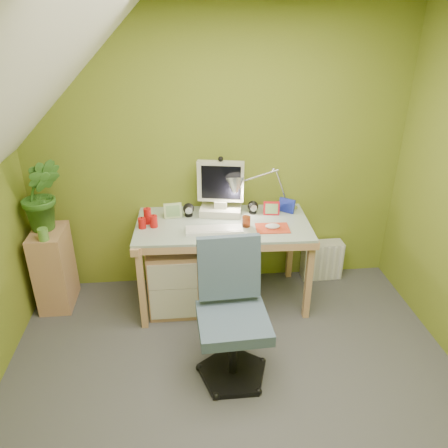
{
  "coord_description": "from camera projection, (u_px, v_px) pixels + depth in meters",
  "views": [
    {
      "loc": [
        -0.29,
        -1.92,
        2.29
      ],
      "look_at": [
        0.0,
        1.0,
        0.85
      ],
      "focal_mm": 35.0,
      "sensor_mm": 36.0,
      "label": 1
    }
  ],
  "objects": [
    {
      "name": "mousepad",
      "position": [
        272.0,
        228.0,
        3.43
      ],
      "size": [
        0.27,
        0.2,
        0.01
      ],
      "primitive_type": "cube",
      "rotation": [
        0.0,
        0.0,
        -0.05
      ],
      "color": "red",
      "rests_on": "desk"
    },
    {
      "name": "amber_tumbler",
      "position": [
        246.0,
        221.0,
        3.45
      ],
      "size": [
        0.07,
        0.07,
        0.08
      ],
      "primitive_type": "cylinder",
      "rotation": [
        0.0,
        0.0,
        -0.15
      ],
      "color": "#8F3514",
      "rests_on": "desk"
    },
    {
      "name": "photo_frame_green",
      "position": [
        173.0,
        211.0,
        3.59
      ],
      "size": [
        0.15,
        0.03,
        0.13
      ],
      "primitive_type": "cube",
      "rotation": [
        0.0,
        0.0,
        0.09
      ],
      "color": "#ABC386",
      "rests_on": "desk"
    },
    {
      "name": "floor",
      "position": [
        239.0,
        415.0,
        2.76
      ],
      "size": [
        3.2,
        3.2,
        0.01
      ],
      "primitive_type": "cube",
      "color": "#4A4A4F",
      "rests_on": "ground"
    },
    {
      "name": "keyboard",
      "position": [
        214.0,
        230.0,
        3.39
      ],
      "size": [
        0.44,
        0.15,
        0.02
      ],
      "primitive_type": "cube",
      "rotation": [
        0.0,
        0.0,
        -0.02
      ],
      "color": "white",
      "rests_on": "desk"
    },
    {
      "name": "desk",
      "position": [
        223.0,
        262.0,
        3.69
      ],
      "size": [
        1.42,
        0.75,
        0.75
      ],
      "primitive_type": null,
      "rotation": [
        0.0,
        0.0,
        -0.04
      ],
      "color": "tan",
      "rests_on": "floor"
    },
    {
      "name": "slope_ceiling",
      "position": [
        13.0,
        126.0,
        1.85
      ],
      "size": [
        1.1,
        3.2,
        1.1
      ],
      "primitive_type": "cube",
      "color": "white",
      "rests_on": "wall_left"
    },
    {
      "name": "task_chair",
      "position": [
        233.0,
        321.0,
        2.84
      ],
      "size": [
        0.54,
        0.54,
        0.94
      ],
      "primitive_type": null,
      "rotation": [
        0.0,
        0.0,
        0.04
      ],
      "color": "#42566D",
      "rests_on": "floor"
    },
    {
      "name": "radiator",
      "position": [
        322.0,
        260.0,
        4.1
      ],
      "size": [
        0.37,
        0.15,
        0.37
      ],
      "primitive_type": "cube",
      "rotation": [
        0.0,
        0.0,
        0.02
      ],
      "color": "silver",
      "rests_on": "floor"
    },
    {
      "name": "green_cup",
      "position": [
        43.0,
        234.0,
        3.35
      ],
      "size": [
        0.09,
        0.09,
        0.1
      ],
      "primitive_type": "cylinder",
      "rotation": [
        0.0,
        0.0,
        0.24
      ],
      "color": "#619B40",
      "rests_on": "side_ledge"
    },
    {
      "name": "speaker_right",
      "position": [
        253.0,
        207.0,
        3.67
      ],
      "size": [
        0.11,
        0.11,
        0.11
      ],
      "primitive_type": null,
      "rotation": [
        0.0,
        0.0,
        0.24
      ],
      "color": "black",
      "rests_on": "desk"
    },
    {
      "name": "wall_back",
      "position": [
        217.0,
        155.0,
        3.65
      ],
      "size": [
        3.2,
        0.01,
        2.4
      ],
      "primitive_type": "cube",
      "color": "olive",
      "rests_on": "floor"
    },
    {
      "name": "monitor",
      "position": [
        221.0,
        184.0,
        3.57
      ],
      "size": [
        0.42,
        0.29,
        0.53
      ],
      "primitive_type": null,
      "rotation": [
        0.0,
        0.0,
        -0.19
      ],
      "color": "beige",
      "rests_on": "desk"
    },
    {
      "name": "desk_lamp",
      "position": [
        275.0,
        180.0,
        3.6
      ],
      "size": [
        0.58,
        0.35,
        0.58
      ],
      "primitive_type": null,
      "rotation": [
        0.0,
        0.0,
        -0.24
      ],
      "color": "silver",
      "rests_on": "desk"
    },
    {
      "name": "photo_frame_red",
      "position": [
        271.0,
        208.0,
        3.64
      ],
      "size": [
        0.13,
        0.04,
        0.11
      ],
      "primitive_type": "cube",
      "rotation": [
        0.0,
        0.0,
        -0.12
      ],
      "color": "#AF121C",
      "rests_on": "desk"
    },
    {
      "name": "photo_frame_blue",
      "position": [
        287.0,
        205.0,
        3.69
      ],
      "size": [
        0.12,
        0.1,
        0.12
      ],
      "primitive_type": "cube",
      "rotation": [
        0.0,
        0.0,
        -0.67
      ],
      "color": "navy",
      "rests_on": "desk"
    },
    {
      "name": "candle_cluster",
      "position": [
        147.0,
        218.0,
        3.45
      ],
      "size": [
        0.2,
        0.18,
        0.13
      ],
      "primitive_type": null,
      "rotation": [
        0.0,
        0.0,
        0.19
      ],
      "color": "red",
      "rests_on": "desk"
    },
    {
      "name": "side_ledge",
      "position": [
        54.0,
        268.0,
        3.66
      ],
      "size": [
        0.26,
        0.4,
        0.7
      ],
      "primitive_type": "cube",
      "color": "tan",
      "rests_on": "floor"
    },
    {
      "name": "mouse",
      "position": [
        273.0,
        226.0,
        3.42
      ],
      "size": [
        0.13,
        0.1,
        0.04
      ],
      "primitive_type": "ellipsoid",
      "rotation": [
        0.0,
        0.0,
        0.23
      ],
      "color": "white",
      "rests_on": "mousepad"
    },
    {
      "name": "potted_plant",
      "position": [
        42.0,
        195.0,
        3.42
      ],
      "size": [
        0.37,
        0.32,
        0.6
      ],
      "primitive_type": "imported",
      "rotation": [
        0.0,
        0.0,
        0.17
      ],
      "color": "#346923",
      "rests_on": "side_ledge"
    },
    {
      "name": "speaker_left",
      "position": [
        189.0,
        210.0,
        3.62
      ],
      "size": [
        0.1,
        0.1,
        0.11
      ],
      "primitive_type": null,
      "rotation": [
        0.0,
        0.0,
        0.11
      ],
      "color": "black",
      "rests_on": "desk"
    }
  ]
}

